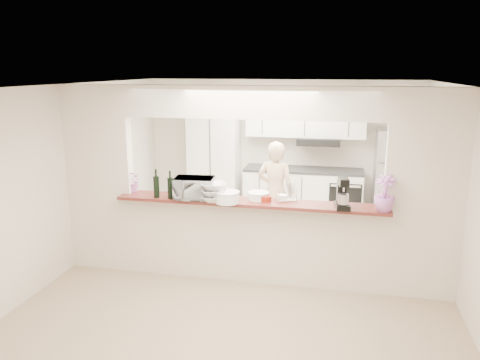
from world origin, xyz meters
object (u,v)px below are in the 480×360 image
(refrigerator, at_px, (397,179))
(person, at_px, (275,193))
(stand_mixer, at_px, (343,195))
(toaster_oven, at_px, (194,188))

(refrigerator, height_order, person, refrigerator)
(stand_mixer, bearing_deg, refrigerator, 71.71)
(refrigerator, xyz_separation_m, person, (-1.93, -1.20, -0.05))
(refrigerator, relative_size, person, 1.06)
(toaster_oven, height_order, stand_mixer, stand_mixer)
(person, bearing_deg, stand_mixer, 131.35)
(toaster_oven, distance_m, person, 1.80)
(stand_mixer, relative_size, person, 0.23)
(person, bearing_deg, toaster_oven, 70.89)
(refrigerator, relative_size, stand_mixer, 4.55)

